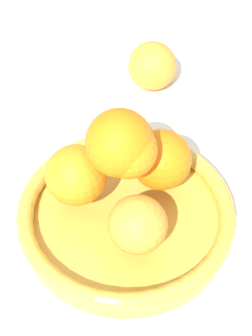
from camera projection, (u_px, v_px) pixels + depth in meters
name	position (u px, v px, depth m)	size (l,w,h in m)	color
ground_plane	(126.00, 226.00, 0.75)	(4.00, 4.00, 0.00)	silver
fruit_bowl	(126.00, 216.00, 0.74)	(0.28, 0.28, 0.04)	gold
orange_pile	(124.00, 168.00, 0.68)	(0.18, 0.18, 0.14)	orange
stray_orange	(152.00, 66.00, 0.92)	(0.08, 0.08, 0.08)	orange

